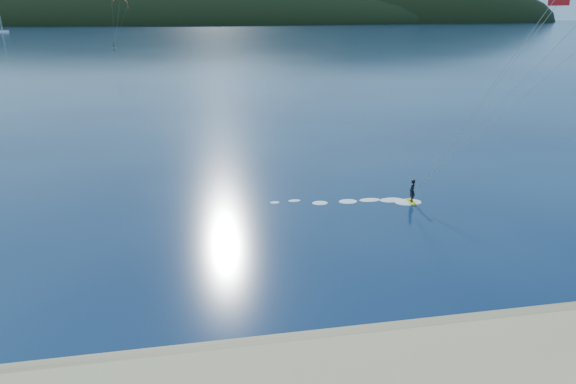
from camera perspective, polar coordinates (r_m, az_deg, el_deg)
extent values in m
cube|color=olive|center=(22.04, -3.13, -17.33)|extent=(220.00, 2.50, 0.10)
ellipsoid|color=black|center=(734.83, -15.07, 17.29)|extent=(840.00, 280.00, 110.00)
ellipsoid|color=black|center=(816.49, 8.49, 17.81)|extent=(600.00, 240.00, 140.00)
cube|color=gold|center=(39.14, 13.29, -1.05)|extent=(0.60, 1.39, 0.08)
imported|color=black|center=(38.86, 13.38, 0.14)|extent=(0.47, 0.65, 1.65)
cylinder|color=gray|center=(38.32, 22.74, 9.56)|extent=(0.02, 0.02, 16.92)
cube|color=gold|center=(225.22, -18.41, 14.69)|extent=(1.22, 1.16, 0.07)
imported|color=black|center=(225.18, -18.43, 14.89)|extent=(0.96, 0.95, 1.57)
cylinder|color=gray|center=(222.96, -18.12, 16.85)|extent=(0.02, 0.02, 15.35)
cube|color=white|center=(439.56, -28.70, 15.08)|extent=(9.09, 5.11, 1.51)
cylinder|color=white|center=(439.43, -28.82, 15.85)|extent=(0.22, 0.22, 11.90)
cube|color=white|center=(440.86, -28.76, 15.86)|extent=(0.85, 2.72, 8.65)
cube|color=white|center=(437.80, -28.84, 15.56)|extent=(0.67, 2.10, 5.41)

